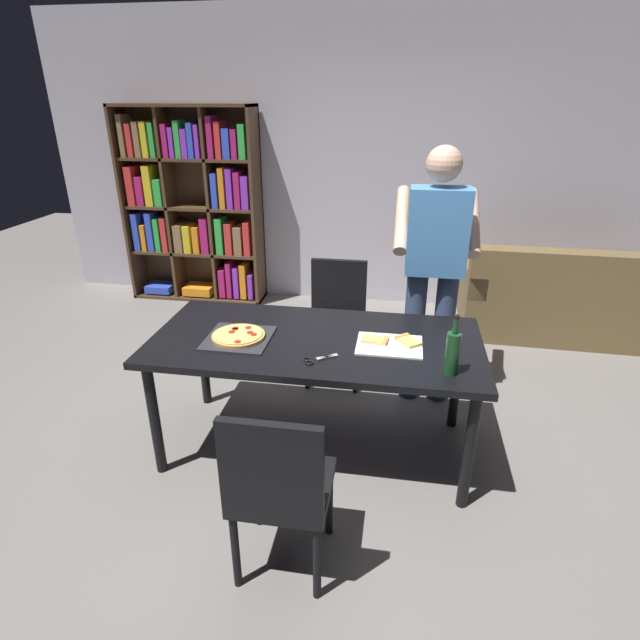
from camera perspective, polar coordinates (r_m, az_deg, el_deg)
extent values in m
plane|color=gray|center=(3.27, -0.44, -13.99)|extent=(12.00, 12.00, 0.00)
cube|color=#BCB7C6|center=(5.20, 4.58, 17.16)|extent=(6.40, 0.10, 2.80)
cube|color=black|center=(2.88, -0.48, -2.47)|extent=(1.87, 0.89, 0.04)
cylinder|color=black|center=(3.03, -18.20, -10.62)|extent=(0.06, 0.06, 0.71)
cylinder|color=black|center=(2.77, 16.49, -14.03)|extent=(0.06, 0.06, 0.71)
cylinder|color=black|center=(3.59, -13.08, -4.20)|extent=(0.06, 0.06, 0.71)
cylinder|color=black|center=(3.37, 15.23, -6.39)|extent=(0.06, 0.06, 0.71)
cube|color=black|center=(2.36, -4.12, -18.24)|extent=(0.42, 0.42, 0.04)
cube|color=black|center=(2.06, -5.58, -16.67)|extent=(0.42, 0.04, 0.45)
cylinder|color=black|center=(2.62, 1.06, -19.73)|extent=(0.04, 0.04, 0.41)
cylinder|color=black|center=(2.68, -7.02, -18.74)|extent=(0.04, 0.04, 0.41)
cylinder|color=black|center=(2.37, -0.34, -25.68)|extent=(0.04, 0.04, 0.41)
cylinder|color=black|center=(2.44, -9.53, -24.32)|extent=(0.04, 0.04, 0.41)
cube|color=black|center=(3.77, 1.71, -0.88)|extent=(0.42, 0.42, 0.04)
cube|color=black|center=(3.85, 2.14, 3.61)|extent=(0.42, 0.04, 0.45)
cylinder|color=black|center=(3.73, -1.45, -4.97)|extent=(0.04, 0.04, 0.41)
cylinder|color=black|center=(3.69, 4.08, -5.40)|extent=(0.04, 0.04, 0.41)
cylinder|color=black|center=(4.05, -0.51, -2.54)|extent=(0.04, 0.04, 0.41)
cylinder|color=black|center=(4.01, 4.58, -2.90)|extent=(0.04, 0.04, 0.41)
cube|color=brown|center=(5.15, 25.09, 1.01)|extent=(1.72, 0.90, 0.40)
cube|color=brown|center=(4.71, 26.81, 4.24)|extent=(1.70, 0.25, 0.45)
cube|color=brown|center=(4.90, 16.97, 4.96)|extent=(0.18, 0.85, 0.20)
cube|color=#513823|center=(5.73, -20.71, 12.08)|extent=(0.03, 0.35, 1.95)
cube|color=#513823|center=(5.20, -7.13, 12.32)|extent=(0.03, 0.35, 1.95)
cube|color=#513823|center=(5.33, -15.37, 22.40)|extent=(1.40, 0.35, 0.03)
cube|color=#513823|center=(5.69, -13.28, 2.80)|extent=(1.40, 0.35, 0.03)
cube|color=#513823|center=(5.58, -13.62, 12.63)|extent=(1.40, 0.03, 1.95)
cube|color=#513823|center=(5.54, -13.76, 7.50)|extent=(1.34, 0.29, 0.03)
cube|color=#513823|center=(5.43, -14.25, 12.27)|extent=(1.34, 0.29, 0.03)
cube|color=#513823|center=(5.36, -14.78, 17.21)|extent=(1.34, 0.29, 0.03)
cube|color=#513823|center=(5.52, -16.43, 12.22)|extent=(0.03, 0.29, 1.89)
cube|color=#513823|center=(5.35, -12.00, 12.31)|extent=(0.03, 0.29, 1.89)
cube|color=blue|center=(5.84, -17.49, 3.55)|extent=(0.28, 0.25, 0.08)
cube|color=orange|center=(5.65, -13.43, 3.42)|extent=(0.31, 0.25, 0.09)
cube|color=#B21E66|center=(5.51, -10.71, 4.32)|extent=(0.06, 0.22, 0.30)
cube|color=#B21E66|center=(5.47, -9.98, 4.66)|extent=(0.05, 0.22, 0.38)
cube|color=purple|center=(5.46, -9.19, 4.40)|extent=(0.05, 0.22, 0.33)
cube|color=orange|center=(5.43, -8.43, 4.54)|extent=(0.06, 0.22, 0.37)
cube|color=purple|center=(5.42, -7.61, 3.99)|extent=(0.05, 0.22, 0.26)
cube|color=blue|center=(5.73, -19.68, 9.49)|extent=(0.06, 0.22, 0.39)
cube|color=orange|center=(5.71, -18.91, 8.95)|extent=(0.05, 0.22, 0.27)
cube|color=blue|center=(5.66, -18.29, 9.57)|extent=(0.06, 0.22, 0.40)
cube|color=green|center=(5.63, -17.54, 9.29)|extent=(0.05, 0.22, 0.34)
cube|color=red|center=(5.59, -16.83, 9.35)|extent=(0.06, 0.22, 0.35)
cube|color=olive|center=(5.54, -15.40, 9.01)|extent=(0.08, 0.22, 0.28)
cube|color=yellow|center=(5.50, -14.47, 8.98)|extent=(0.07, 0.22, 0.28)
cube|color=orange|center=(5.47, -13.52, 8.94)|extent=(0.06, 0.22, 0.27)
cube|color=#B21E66|center=(5.42, -12.61, 9.40)|extent=(0.08, 0.22, 0.36)
cube|color=green|center=(5.36, -11.03, 9.41)|extent=(0.07, 0.22, 0.37)
cube|color=red|center=(5.34, -10.02, 9.15)|extent=(0.07, 0.22, 0.32)
cube|color=olive|center=(5.31, -9.01, 8.96)|extent=(0.08, 0.22, 0.29)
cube|color=red|center=(5.28, -8.02, 9.23)|extent=(0.06, 0.22, 0.34)
cube|color=red|center=(5.64, -20.26, 14.10)|extent=(0.08, 0.22, 0.38)
cube|color=#B21E66|center=(5.60, -19.30, 13.67)|extent=(0.07, 0.22, 0.29)
cube|color=yellow|center=(5.55, -18.47, 14.27)|extent=(0.08, 0.22, 0.39)
cube|color=green|center=(5.51, -17.46, 13.65)|extent=(0.08, 0.22, 0.27)
cube|color=blue|center=(5.27, -11.53, 14.22)|extent=(0.06, 0.22, 0.34)
cube|color=orange|center=(5.24, -10.74, 14.52)|extent=(0.05, 0.22, 0.39)
cube|color=purple|center=(5.22, -9.91, 14.49)|extent=(0.06, 0.22, 0.38)
cube|color=#B21E66|center=(5.20, -9.06, 14.34)|extent=(0.06, 0.22, 0.35)
cube|color=purple|center=(5.18, -8.21, 14.15)|extent=(0.07, 0.22, 0.32)
cube|color=olive|center=(5.59, -21.08, 18.88)|extent=(0.05, 0.22, 0.39)
cube|color=red|center=(5.56, -20.29, 18.54)|extent=(0.05, 0.22, 0.31)
cube|color=olive|center=(5.52, -19.56, 18.72)|extent=(0.06, 0.22, 0.33)
cube|color=yellow|center=(5.49, -18.81, 18.80)|extent=(0.06, 0.22, 0.33)
cube|color=green|center=(5.45, -18.05, 18.83)|extent=(0.05, 0.22, 0.32)
cube|color=#B21E66|center=(5.39, -16.73, 18.87)|extent=(0.05, 0.22, 0.31)
cube|color=purple|center=(5.37, -16.05, 18.75)|extent=(0.04, 0.22, 0.28)
cube|color=green|center=(5.34, -15.43, 19.13)|extent=(0.05, 0.22, 0.34)
cube|color=purple|center=(5.32, -14.71, 18.78)|extent=(0.06, 0.22, 0.27)
cube|color=blue|center=(5.29, -14.07, 19.15)|extent=(0.05, 0.22, 0.33)
cube|color=purple|center=(5.27, -13.37, 19.08)|extent=(0.04, 0.22, 0.31)
cube|color=#B21E66|center=(5.22, -12.00, 19.57)|extent=(0.05, 0.22, 0.38)
cube|color=red|center=(5.19, -11.13, 19.36)|extent=(0.05, 0.22, 0.33)
cube|color=blue|center=(5.17, -10.25, 19.07)|extent=(0.07, 0.22, 0.27)
cube|color=#B21E66|center=(5.14, -9.39, 19.07)|extent=(0.05, 0.22, 0.27)
cube|color=green|center=(5.12, -8.54, 19.36)|extent=(0.06, 0.22, 0.31)
cylinder|color=#38476B|center=(3.60, 13.65, -2.03)|extent=(0.14, 0.14, 0.95)
cylinder|color=#38476B|center=(3.59, 10.47, -1.83)|extent=(0.14, 0.14, 0.95)
cube|color=#4C8CD1|center=(3.34, 13.17, 9.72)|extent=(0.38, 0.22, 0.55)
sphere|color=#E0B293|center=(3.27, 13.88, 16.78)|extent=(0.22, 0.22, 0.22)
cylinder|color=#E0B293|center=(3.53, 16.85, 10.55)|extent=(0.09, 0.50, 0.39)
cylinder|color=#E0B293|center=(3.50, 9.25, 11.14)|extent=(0.09, 0.50, 0.39)
cube|color=#2D2D33|center=(2.90, -9.19, -2.03)|extent=(0.36, 0.36, 0.01)
cylinder|color=tan|center=(2.90, -9.20, -1.78)|extent=(0.30, 0.30, 0.02)
cylinder|color=#EACC6B|center=(2.89, -9.22, -1.57)|extent=(0.27, 0.27, 0.01)
cylinder|color=#B22819|center=(2.95, -8.12, -0.85)|extent=(0.04, 0.04, 0.00)
cylinder|color=#B22819|center=(2.79, -9.29, -2.43)|extent=(0.04, 0.04, 0.00)
cylinder|color=#B22819|center=(2.95, -9.52, -0.92)|extent=(0.04, 0.04, 0.00)
cylinder|color=#B22819|center=(2.94, -9.62, -1.03)|extent=(0.04, 0.04, 0.00)
cylinder|color=#B22819|center=(2.91, -9.97, -1.34)|extent=(0.04, 0.04, 0.00)
cylinder|color=#B22819|center=(2.86, -7.50, -1.63)|extent=(0.04, 0.04, 0.00)
cylinder|color=#B22819|center=(2.89, -7.90, -1.41)|extent=(0.04, 0.04, 0.00)
cube|color=white|center=(2.81, 7.84, -2.84)|extent=(0.36, 0.28, 0.01)
cube|color=#EACC6B|center=(2.83, 6.20, -2.23)|extent=(0.15, 0.11, 0.02)
cube|color=tan|center=(2.82, 7.40, -2.35)|extent=(0.04, 0.09, 0.02)
cube|color=#EACC6B|center=(2.84, 9.98, -2.36)|extent=(0.16, 0.17, 0.02)
cube|color=tan|center=(2.88, 9.26, -1.86)|extent=(0.09, 0.07, 0.02)
cylinder|color=#194723|center=(2.56, 14.72, -3.71)|extent=(0.07, 0.07, 0.22)
cylinder|color=#194723|center=(2.49, 15.07, -0.65)|extent=(0.03, 0.03, 0.08)
cylinder|color=black|center=(2.47, 15.19, 0.36)|extent=(0.03, 0.03, 0.02)
cube|color=silver|center=(2.66, 0.81, -4.18)|extent=(0.10, 0.09, 0.01)
cube|color=silver|center=(2.66, 0.81, -4.18)|extent=(0.11, 0.06, 0.01)
torus|color=black|center=(2.64, -1.54, -4.45)|extent=(0.06, 0.06, 0.01)
torus|color=black|center=(2.61, -1.21, -4.84)|extent=(0.06, 0.06, 0.01)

